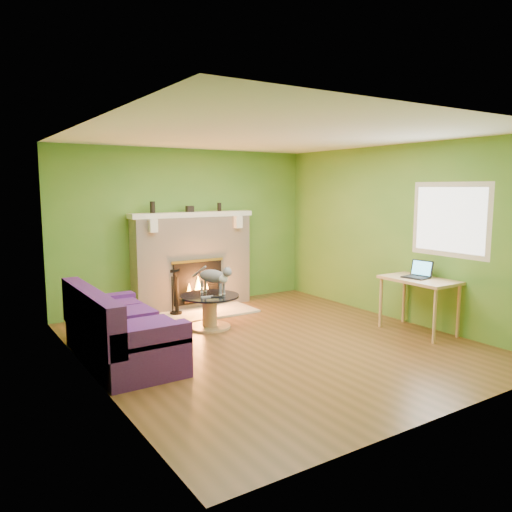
{
  "coord_description": "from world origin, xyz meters",
  "views": [
    {
      "loc": [
        -3.54,
        -5.06,
        1.98
      ],
      "look_at": [
        -0.0,
        0.4,
        1.08
      ],
      "focal_mm": 35.0,
      "sensor_mm": 36.0,
      "label": 1
    }
  ],
  "objects_px": {
    "desk": "(419,285)",
    "sofa": "(118,332)",
    "coffee_table": "(210,309)",
    "cat": "(213,279)"
  },
  "relations": [
    {
      "from": "desk",
      "to": "sofa",
      "type": "bearing_deg",
      "value": 163.42
    },
    {
      "from": "sofa",
      "to": "desk",
      "type": "relative_size",
      "value": 1.88
    },
    {
      "from": "coffee_table",
      "to": "cat",
      "type": "distance_m",
      "value": 0.42
    },
    {
      "from": "coffee_table",
      "to": "cat",
      "type": "bearing_deg",
      "value": 32.01
    },
    {
      "from": "sofa",
      "to": "coffee_table",
      "type": "bearing_deg",
      "value": 21.98
    },
    {
      "from": "desk",
      "to": "coffee_table",
      "type": "bearing_deg",
      "value": 142.88
    },
    {
      "from": "sofa",
      "to": "cat",
      "type": "bearing_deg",
      "value": 22.52
    },
    {
      "from": "coffee_table",
      "to": "cat",
      "type": "xyz_separation_m",
      "value": [
        0.08,
        0.05,
        0.41
      ]
    },
    {
      "from": "sofa",
      "to": "desk",
      "type": "height_order",
      "value": "sofa"
    },
    {
      "from": "desk",
      "to": "cat",
      "type": "xyz_separation_m",
      "value": [
        -2.22,
        1.79,
        0.02
      ]
    }
  ]
}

